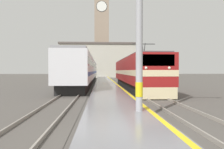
{
  "coord_description": "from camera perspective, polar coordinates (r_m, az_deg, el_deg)",
  "views": [
    {
      "loc": [
        -0.78,
        -6.4,
        2.04
      ],
      "look_at": [
        0.84,
        23.12,
        1.51
      ],
      "focal_mm": 35.0,
      "sensor_mm": 36.0,
      "label": 1
    }
  ],
  "objects": [
    {
      "name": "ground_plane",
      "position": [
        36.47,
        -1.91,
        -2.18
      ],
      "size": [
        200.0,
        200.0,
        0.0
      ],
      "primitive_type": "plane",
      "color": "#514C47"
    },
    {
      "name": "clock_tower",
      "position": [
        77.06,
        -2.73,
        11.92
      ],
      "size": [
        6.03,
        6.03,
        31.23
      ],
      "color": "gray",
      "rests_on": "ground"
    },
    {
      "name": "rail_track_far",
      "position": [
        31.56,
        -7.48,
        -2.63
      ],
      "size": [
        2.84,
        140.0,
        0.16
      ],
      "color": "#514C47",
      "rests_on": "ground"
    },
    {
      "name": "passenger_train",
      "position": [
        36.97,
        -6.84,
        1.14
      ],
      "size": [
        2.92,
        40.92,
        3.94
      ],
      "color": "black",
      "rests_on": "ground"
    },
    {
      "name": "platform",
      "position": [
        31.47,
        -1.71,
        -2.36
      ],
      "size": [
        2.91,
        140.0,
        0.36
      ],
      "color": "slate",
      "rests_on": "ground"
    },
    {
      "name": "rail_track_near",
      "position": [
        31.71,
        3.95,
        -2.61
      ],
      "size": [
        2.83,
        140.0,
        0.16
      ],
      "color": "#514C47",
      "rests_on": "ground"
    },
    {
      "name": "station_building",
      "position": [
        65.86,
        -3.43,
        3.69
      ],
      "size": [
        22.98,
        7.8,
        10.16
      ],
      "color": "#B7B2A3",
      "rests_on": "ground"
    },
    {
      "name": "catenary_mast",
      "position": [
        9.46,
        7.57,
        16.14
      ],
      "size": [
        2.58,
        0.3,
        8.4
      ],
      "color": "#9E9EA3",
      "rests_on": "platform"
    },
    {
      "name": "locomotive_train",
      "position": [
        24.44,
        6.06,
        0.42
      ],
      "size": [
        2.92,
        19.29,
        4.45
      ],
      "color": "black",
      "rests_on": "ground"
    }
  ]
}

